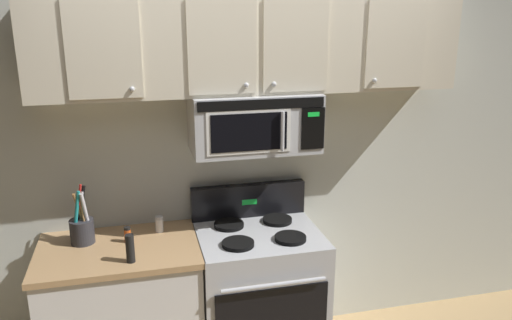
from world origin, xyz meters
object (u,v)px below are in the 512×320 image
object	(u,v)px
utensil_crock_charcoal	(82,228)
spice_jar	(128,235)
stove_range	(258,294)
pepper_mill	(130,248)
salt_shaker	(159,224)
over_range_microwave	(254,122)

from	to	relation	value
utensil_crock_charcoal	spice_jar	world-z (taller)	utensil_crock_charcoal
utensil_crock_charcoal	stove_range	bearing A→B (deg)	-6.25
pepper_mill	spice_jar	bearing A→B (deg)	93.20
utensil_crock_charcoal	spice_jar	distance (m)	0.27
stove_range	salt_shaker	distance (m)	0.78
over_range_microwave	pepper_mill	world-z (taller)	over_range_microwave
utensil_crock_charcoal	spice_jar	bearing A→B (deg)	-11.84
stove_range	pepper_mill	bearing A→B (deg)	-165.54
over_range_microwave	pepper_mill	xyz separation A→B (m)	(-0.77, -0.31, -0.60)
over_range_microwave	salt_shaker	bearing A→B (deg)	175.20
salt_shaker	pepper_mill	xyz separation A→B (m)	(-0.18, -0.36, 0.03)
salt_shaker	utensil_crock_charcoal	bearing A→B (deg)	-173.37
pepper_mill	salt_shaker	bearing A→B (deg)	64.13
salt_shaker	spice_jar	distance (m)	0.22
stove_range	over_range_microwave	size ratio (longest dim) A/B	1.47
stove_range	over_range_microwave	distance (m)	1.11
pepper_mill	spice_jar	world-z (taller)	pepper_mill
stove_range	pepper_mill	world-z (taller)	stove_range
over_range_microwave	utensil_crock_charcoal	size ratio (longest dim) A/B	2.13
over_range_microwave	salt_shaker	world-z (taller)	over_range_microwave
spice_jar	utensil_crock_charcoal	bearing A→B (deg)	168.16
stove_range	utensil_crock_charcoal	distance (m)	1.17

